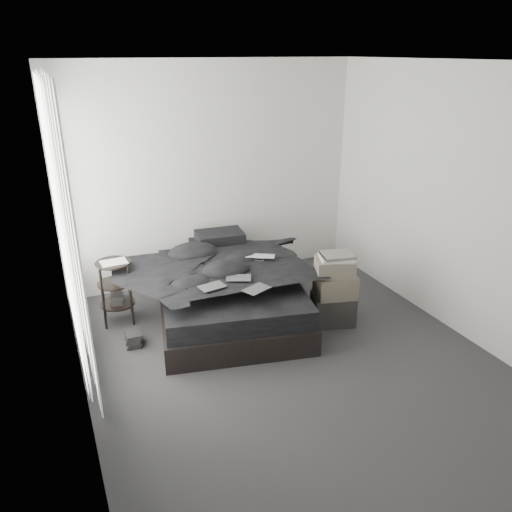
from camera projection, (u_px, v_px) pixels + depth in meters
name	position (u px, v px, depth m)	size (l,w,h in m)	color
floor	(291.00, 360.00, 4.64)	(3.60, 4.20, 0.01)	#323134
ceiling	(300.00, 61.00, 3.65)	(3.60, 4.20, 0.01)	white
wall_back	(212.00, 175.00, 5.92)	(3.60, 0.01, 2.60)	silver
wall_front	(501.00, 362.00, 2.37)	(3.60, 0.01, 2.60)	silver
wall_left	(66.00, 263.00, 3.48)	(0.01, 4.20, 2.60)	silver
wall_right	(460.00, 204.00, 4.82)	(0.01, 4.20, 2.60)	silver
window_left	(59.00, 219.00, 4.23)	(0.02, 2.00, 2.30)	white
curtain_left	(67.00, 226.00, 4.27)	(0.06, 2.12, 2.48)	white
bed	(229.00, 305.00, 5.37)	(1.44, 1.91, 0.26)	black
mattress	(228.00, 286.00, 5.29)	(1.39, 1.85, 0.20)	black
duvet	(229.00, 269.00, 5.16)	(1.41, 1.63, 0.22)	black
pillow_lower	(214.00, 247.00, 5.88)	(0.57, 0.39, 0.13)	black
pillow_upper	(220.00, 237.00, 5.83)	(0.54, 0.37, 0.12)	black
laptop	(260.00, 252.00, 5.27)	(0.31, 0.20, 0.02)	silver
comic_a	(212.00, 280.00, 4.66)	(0.24, 0.16, 0.01)	black
comic_b	(238.00, 271.00, 4.83)	(0.24, 0.16, 0.01)	black
comic_c	(257.00, 281.00, 4.60)	(0.24, 0.16, 0.01)	black
side_stand	(116.00, 292.00, 5.20)	(0.36, 0.36, 0.67)	black
papers	(114.00, 263.00, 5.07)	(0.26, 0.19, 0.01)	white
floor_books	(133.00, 339.00, 4.86)	(0.14, 0.20, 0.14)	black
box_lower	(333.00, 308.00, 5.25)	(0.43, 0.33, 0.32)	black
box_mid	(336.00, 285.00, 5.13)	(0.40, 0.32, 0.24)	#635B4E
box_upper	(335.00, 267.00, 5.06)	(0.38, 0.31, 0.17)	#635B4E
art_book_white	(336.00, 258.00, 5.02)	(0.32, 0.26, 0.03)	silver
art_book_snake	(338.00, 255.00, 5.01)	(0.32, 0.25, 0.03)	silver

